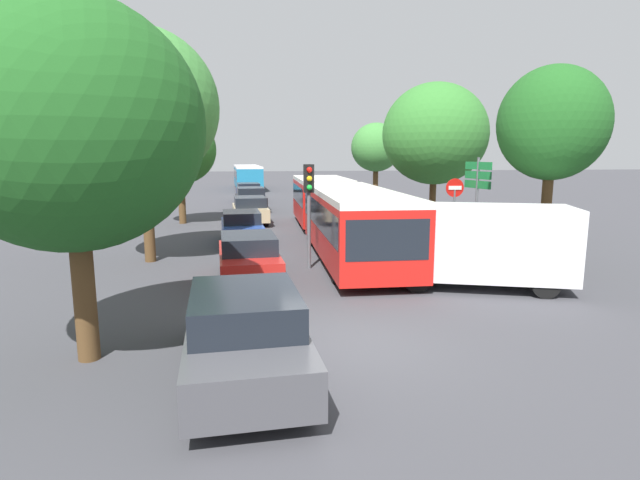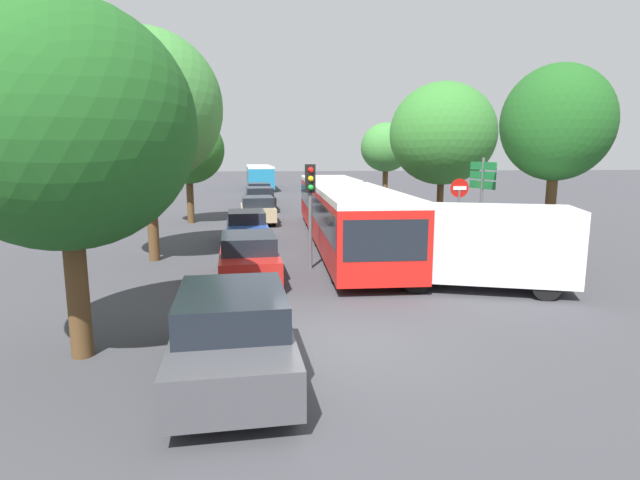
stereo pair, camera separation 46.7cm
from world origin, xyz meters
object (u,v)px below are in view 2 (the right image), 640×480
articulated_bus (342,209)px  white_van (486,245)px  queued_car_black (260,199)px  queued_car_navy (259,192)px  tree_right_mid (444,136)px  tree_right_near (555,127)px  queued_car_blue (247,226)px  tree_right_far (386,148)px  no_entry_sign (459,204)px  city_bus_rear (259,175)px  queued_car_tan (258,210)px  traffic_light (310,193)px  tree_left_far (187,152)px  queued_car_graphite (233,333)px  direction_sign_post (482,186)px  queued_car_red (249,257)px  tree_left_near (59,133)px  tree_left_mid (147,111)px

articulated_bus → white_van: (2.83, -7.72, -0.20)m
queued_car_black → queued_car_navy: bearing=-2.4°
tree_right_mid → tree_right_near: bearing=-90.6°
queued_car_blue → tree_right_far: bearing=-38.0°
articulated_bus → no_entry_sign: bearing=56.4°
city_bus_rear → queued_car_tan: bearing=177.5°
queued_car_navy → queued_car_tan: bearing=176.8°
queued_car_tan → tree_right_near: tree_right_near is taller
traffic_light → tree_left_far: tree_left_far is taller
queued_car_graphite → tree_right_mid: (9.39, 16.03, 3.79)m
queued_car_black → direction_sign_post: direction_sign_post is taller
queued_car_red → tree_right_mid: size_ratio=0.57×
articulated_bus → tree_right_near: tree_right_near is taller
direction_sign_post → tree_right_mid: bearing=-111.9°
queued_car_black → tree_right_mid: 13.68m
white_van → tree_right_far: 22.11m
tree_right_mid → tree_left_near: bearing=-129.8°
tree_left_mid → direction_sign_post: bearing=-2.3°
city_bus_rear → queued_car_graphite: 46.28m
no_entry_sign → tree_left_far: 15.00m
queued_car_graphite → queued_car_blue: queued_car_graphite is taller
queued_car_blue → no_entry_sign: 8.74m
white_van → tree_left_mid: 11.77m
city_bus_rear → tree_right_near: 41.07m
tree_right_near → direction_sign_post: bearing=106.4°
tree_left_near → tree_left_mid: size_ratio=0.81×
queued_car_black → tree_left_mid: bearing=163.7°
queued_car_graphite → queued_car_red: 6.66m
traffic_light → tree_right_mid: 11.16m
tree_left_mid → tree_left_far: (-0.16, 9.74, -1.30)m
queued_car_graphite → articulated_bus: bearing=-20.3°
queued_car_tan → no_entry_sign: bearing=-144.1°
queued_car_tan → queued_car_navy: 12.43m
white_van → tree_right_mid: (2.76, 11.14, 3.32)m
queued_car_black → articulated_bus: bearing=-168.0°
queued_car_tan → direction_sign_post: size_ratio=1.19×
queued_car_red → queued_car_blue: bearing=-1.1°
city_bus_rear → tree_left_far: 27.09m
queued_car_red → city_bus_rear: bearing=-3.4°
queued_car_red → direction_sign_post: size_ratio=1.13×
white_van → articulated_bus: bearing=-51.8°
articulated_bus → tree_left_near: 13.50m
queued_car_graphite → tree_left_far: size_ratio=0.78×
queued_car_blue → tree_right_far: 16.77m
traffic_light → tree_left_near: (-4.99, -6.67, 1.60)m
white_van → traffic_light: bearing=-15.1°
queued_car_tan → no_entry_sign: (7.62, -9.27, 1.14)m
tree_left_far → tree_right_far: size_ratio=0.98×
city_bus_rear → queued_car_red: bearing=177.2°
no_entry_sign → direction_sign_post: 1.08m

